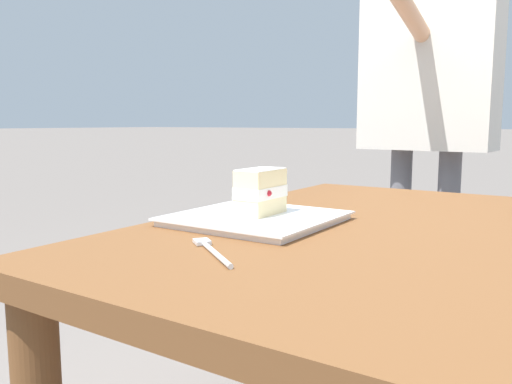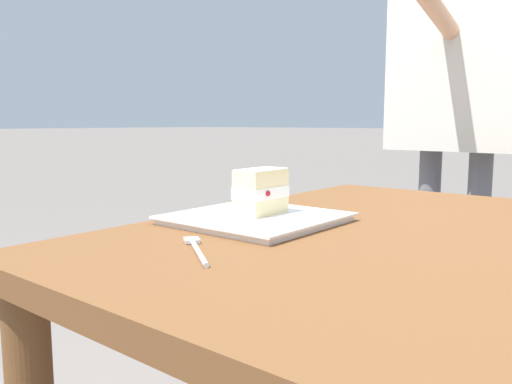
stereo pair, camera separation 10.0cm
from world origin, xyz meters
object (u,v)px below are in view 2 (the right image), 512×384
(cake_slice, at_px, (261,192))
(dessert_fork, at_px, (197,249))
(patio_table, at_px, (430,293))
(diner_person, at_px, (459,71))
(dessert_plate, at_px, (256,219))

(cake_slice, distance_m, dessert_fork, 0.26)
(patio_table, height_order, cake_slice, cake_slice)
(patio_table, bearing_deg, cake_slice, 106.22)
(diner_person, bearing_deg, dessert_fork, -178.57)
(dessert_plate, height_order, diner_person, diner_person)
(cake_slice, height_order, dessert_fork, cake_slice)
(patio_table, xyz_separation_m, dessert_fork, (-0.33, 0.24, 0.11))
(patio_table, xyz_separation_m, cake_slice, (-0.09, 0.31, 0.16))
(patio_table, relative_size, diner_person, 0.70)
(dessert_fork, relative_size, diner_person, 0.09)
(patio_table, distance_m, dessert_fork, 0.42)
(cake_slice, bearing_deg, diner_person, -2.24)
(dessert_fork, height_order, diner_person, diner_person)
(cake_slice, bearing_deg, dessert_fork, -163.96)
(dessert_fork, bearing_deg, cake_slice, 16.04)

